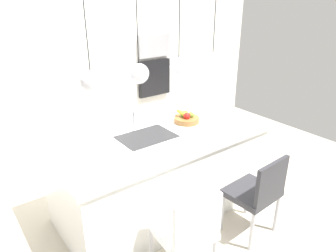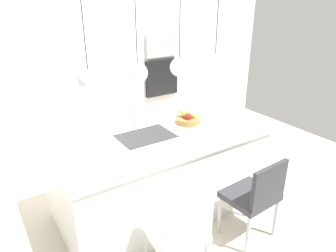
{
  "view_description": "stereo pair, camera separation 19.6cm",
  "coord_description": "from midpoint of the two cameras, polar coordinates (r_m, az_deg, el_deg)",
  "views": [
    {
      "loc": [
        -1.72,
        -2.43,
        2.26
      ],
      "look_at": [
        0.1,
        0.0,
        0.98
      ],
      "focal_mm": 33.48,
      "sensor_mm": 36.0,
      "label": 1
    },
    {
      "loc": [
        -1.56,
        -2.54,
        2.26
      ],
      "look_at": [
        0.1,
        0.0,
        0.98
      ],
      "focal_mm": 33.48,
      "sensor_mm": 36.0,
      "label": 2
    }
  ],
  "objects": [
    {
      "name": "pendant_light_center_right",
      "position": [
        3.19,
        3.86,
        10.67
      ],
      "size": [
        0.19,
        0.19,
        0.79
      ],
      "color": "silver"
    },
    {
      "name": "pendant_light_left",
      "position": [
        2.74,
        -12.25,
        8.19
      ],
      "size": [
        0.19,
        0.19,
        0.79
      ],
      "color": "silver"
    },
    {
      "name": "faucet",
      "position": [
        3.29,
        -4.27,
        1.68
      ],
      "size": [
        0.02,
        0.17,
        0.22
      ],
      "color": "silver",
      "rests_on": "kitchen_island"
    },
    {
      "name": "chair_middle",
      "position": [
        3.17,
        17.42,
        -11.85
      ],
      "size": [
        0.5,
        0.45,
        0.88
      ],
      "color": "#333338",
      "rests_on": "ground"
    },
    {
      "name": "chair_near",
      "position": [
        2.65,
        4.1,
        -18.51
      ],
      "size": [
        0.49,
        0.51,
        0.89
      ],
      "color": "white",
      "rests_on": "ground"
    },
    {
      "name": "floor",
      "position": [
        3.74,
        0.22,
        -14.34
      ],
      "size": [
        6.6,
        6.6,
        0.0
      ],
      "primitive_type": "plane",
      "color": "beige",
      "rests_on": "ground"
    },
    {
      "name": "back_wall",
      "position": [
        4.55,
        -11.45,
        10.23
      ],
      "size": [
        6.0,
        0.1,
        2.6
      ],
      "primitive_type": "cube",
      "color": "silver",
      "rests_on": "ground"
    },
    {
      "name": "fruit_bowl",
      "position": [
        3.51,
        5.21,
        1.35
      ],
      "size": [
        0.28,
        0.28,
        0.15
      ],
      "color": "#9E6B38",
      "rests_on": "kitchen_island"
    },
    {
      "name": "oven",
      "position": [
        5.0,
        -0.07,
        8.78
      ],
      "size": [
        0.56,
        0.08,
        0.56
      ],
      "primitive_type": "cube",
      "color": "black",
      "rests_on": "back_wall"
    },
    {
      "name": "pendant_light_right",
      "position": [
        3.48,
        10.18,
        11.42
      ],
      "size": [
        0.19,
        0.19,
        0.79
      ],
      "color": "silver"
    },
    {
      "name": "kitchen_island",
      "position": [
        3.48,
        0.24,
        -8.19
      ],
      "size": [
        2.27,
        1.13,
        0.93
      ],
      "color": "white",
      "rests_on": "ground"
    },
    {
      "name": "pendant_light_center_left",
      "position": [
        2.93,
        -3.61,
        9.62
      ],
      "size": [
        0.19,
        0.19,
        0.79
      ],
      "color": "silver"
    },
    {
      "name": "microwave",
      "position": [
        4.91,
        -0.07,
        14.46
      ],
      "size": [
        0.54,
        0.08,
        0.34
      ],
      "primitive_type": "cube",
      "color": "#9E9EA3",
      "rests_on": "back_wall"
    },
    {
      "name": "sink_basin",
      "position": [
        3.18,
        -2.32,
        -1.95
      ],
      "size": [
        0.56,
        0.4,
        0.02
      ],
      "primitive_type": "cube",
      "color": "#2D2D30",
      "rests_on": "kitchen_island"
    }
  ]
}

